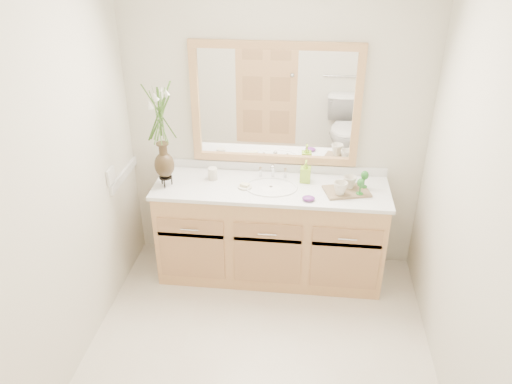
# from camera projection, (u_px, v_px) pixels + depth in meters

# --- Properties ---
(floor) EXTENTS (2.60, 2.60, 0.00)m
(floor) POSITION_uv_depth(u_px,v_px,m) (257.00, 362.00, 3.41)
(floor) COLOR beige
(floor) RESTS_ON ground
(wall_back) EXTENTS (2.40, 0.02, 2.40)m
(wall_back) POSITION_uv_depth(u_px,v_px,m) (275.00, 129.00, 3.98)
(wall_back) COLOR beige
(wall_back) RESTS_ON floor
(wall_left) EXTENTS (0.02, 2.60, 2.40)m
(wall_left) POSITION_uv_depth(u_px,v_px,m) (56.00, 200.00, 2.96)
(wall_left) COLOR beige
(wall_left) RESTS_ON floor
(wall_right) EXTENTS (0.02, 2.60, 2.40)m
(wall_right) POSITION_uv_depth(u_px,v_px,m) (475.00, 224.00, 2.72)
(wall_right) COLOR beige
(wall_right) RESTS_ON floor
(vanity) EXTENTS (1.80, 0.55, 0.80)m
(vanity) POSITION_uv_depth(u_px,v_px,m) (270.00, 232.00, 4.11)
(vanity) COLOR tan
(vanity) RESTS_ON floor
(counter) EXTENTS (1.84, 0.57, 0.03)m
(counter) POSITION_uv_depth(u_px,v_px,m) (271.00, 188.00, 3.91)
(counter) COLOR white
(counter) RESTS_ON vanity
(sink) EXTENTS (0.38, 0.34, 0.23)m
(sink) POSITION_uv_depth(u_px,v_px,m) (271.00, 193.00, 3.91)
(sink) COLOR white
(sink) RESTS_ON counter
(mirror) EXTENTS (1.32, 0.04, 0.97)m
(mirror) POSITION_uv_depth(u_px,v_px,m) (275.00, 105.00, 3.86)
(mirror) COLOR white
(mirror) RESTS_ON wall_back
(switch_plate) EXTENTS (0.02, 0.12, 0.12)m
(switch_plate) POSITION_uv_depth(u_px,v_px,m) (111.00, 176.00, 3.73)
(switch_plate) COLOR white
(switch_plate) RESTS_ON wall_left
(flower_vase) EXTENTS (0.18, 0.18, 0.75)m
(flower_vase) POSITION_uv_depth(u_px,v_px,m) (161.00, 125.00, 3.67)
(flower_vase) COLOR black
(flower_vase) RESTS_ON counter
(tumbler) EXTENTS (0.08, 0.08, 0.10)m
(tumbler) POSITION_uv_depth(u_px,v_px,m) (213.00, 174.00, 3.99)
(tumbler) COLOR beige
(tumbler) RESTS_ON counter
(soap_dish) EXTENTS (0.11, 0.11, 0.03)m
(soap_dish) POSITION_uv_depth(u_px,v_px,m) (245.00, 186.00, 3.88)
(soap_dish) COLOR beige
(soap_dish) RESTS_ON counter
(soap_bottle) EXTENTS (0.08, 0.08, 0.16)m
(soap_bottle) POSITION_uv_depth(u_px,v_px,m) (306.00, 172.00, 3.94)
(soap_bottle) COLOR #92C42E
(soap_bottle) RESTS_ON counter
(purple_dish) EXTENTS (0.12, 0.11, 0.03)m
(purple_dish) POSITION_uv_depth(u_px,v_px,m) (309.00, 198.00, 3.70)
(purple_dish) COLOR #612776
(purple_dish) RESTS_ON counter
(tray) EXTENTS (0.38, 0.30, 0.02)m
(tray) POSITION_uv_depth(u_px,v_px,m) (347.00, 191.00, 3.81)
(tray) COLOR brown
(tray) RESTS_ON counter
(mug_left) EXTENTS (0.13, 0.12, 0.11)m
(mug_left) POSITION_uv_depth(u_px,v_px,m) (340.00, 188.00, 3.73)
(mug_left) COLOR beige
(mug_left) RESTS_ON tray
(mug_right) EXTENTS (0.14, 0.14, 0.10)m
(mug_right) POSITION_uv_depth(u_px,v_px,m) (350.00, 182.00, 3.82)
(mug_right) COLOR beige
(mug_right) RESTS_ON tray
(goblet_front) EXTENTS (0.06, 0.06, 0.13)m
(goblet_front) POSITION_uv_depth(u_px,v_px,m) (361.00, 184.00, 3.72)
(goblet_front) COLOR #236A23
(goblet_front) RESTS_ON tray
(goblet_back) EXTENTS (0.06, 0.06, 0.14)m
(goblet_back) POSITION_uv_depth(u_px,v_px,m) (365.00, 176.00, 3.82)
(goblet_back) COLOR #236A23
(goblet_back) RESTS_ON tray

